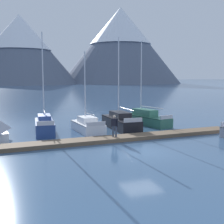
% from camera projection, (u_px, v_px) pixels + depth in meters
% --- Properties ---
extents(ground_plane, '(700.00, 700.00, 0.00)m').
position_uv_depth(ground_plane, '(141.00, 152.00, 20.48)').
color(ground_plane, '#38567A').
extents(mountain_central_massif, '(68.80, 68.80, 41.03)m').
position_uv_depth(mountain_central_massif, '(20.00, 47.00, 182.52)').
color(mountain_central_massif, slate).
rests_on(mountain_central_massif, ground).
extents(mountain_shoulder_ridge, '(80.57, 80.57, 50.22)m').
position_uv_depth(mountain_shoulder_ridge, '(120.00, 43.00, 206.54)').
color(mountain_shoulder_ridge, slate).
rests_on(mountain_shoulder_ridge, ground).
extents(dock, '(21.06, 3.29, 0.30)m').
position_uv_depth(dock, '(120.00, 138.00, 24.22)').
color(dock, brown).
rests_on(dock, ground).
extents(sailboat_second_berth, '(1.95, 6.66, 8.85)m').
position_uv_depth(sailboat_second_berth, '(44.00, 125.00, 27.69)').
color(sailboat_second_berth, navy).
rests_on(sailboat_second_berth, ground).
extents(sailboat_mid_dock_port, '(2.28, 5.73, 7.23)m').
position_uv_depth(sailboat_mid_dock_port, '(86.00, 125.00, 28.33)').
color(sailboat_mid_dock_port, white).
rests_on(sailboat_mid_dock_port, ground).
extents(sailboat_mid_dock_starboard, '(2.01, 6.89, 8.66)m').
position_uv_depth(sailboat_mid_dock_starboard, '(119.00, 121.00, 29.68)').
color(sailboat_mid_dock_starboard, black).
rests_on(sailboat_mid_dock_starboard, ground).
extents(sailboat_far_berth, '(3.41, 7.72, 8.58)m').
position_uv_depth(sailboat_far_berth, '(142.00, 118.00, 32.33)').
color(sailboat_far_berth, '#336B56').
rests_on(sailboat_far_berth, ground).
extents(person_on_dock, '(0.43, 0.46, 1.69)m').
position_uv_depth(person_on_dock, '(115.00, 125.00, 23.90)').
color(person_on_dock, '#384256').
rests_on(person_on_dock, dock).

